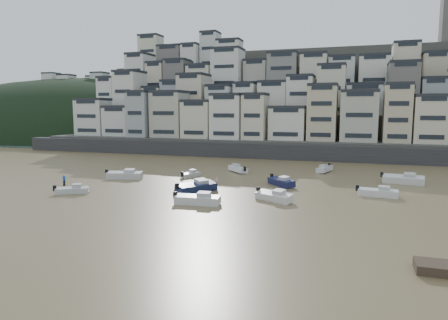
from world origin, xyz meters
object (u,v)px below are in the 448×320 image
(boat_c, at_px, (196,186))
(boat_g, at_px, (403,178))
(boat_j, at_px, (72,189))
(boat_f, at_px, (190,174))
(boat_k, at_px, (125,174))
(person_pink, at_px, (216,183))
(boat_d, at_px, (378,191))
(boat_e, at_px, (281,181))
(boat_h, at_px, (238,168))
(person_blue, at_px, (64,180))
(boat_a, at_px, (197,198))
(boat_i, at_px, (325,168))
(boat_b, at_px, (274,195))

(boat_c, height_order, boat_g, boat_c)
(boat_j, bearing_deg, boat_f, 29.72)
(boat_k, xyz_separation_m, person_pink, (17.53, -3.23, -0.01))
(boat_d, distance_m, boat_e, 14.15)
(boat_d, xyz_separation_m, boat_h, (-23.68, 13.91, -0.01))
(boat_c, distance_m, boat_f, 12.68)
(boat_f, xyz_separation_m, boat_h, (6.33, 7.65, 0.18))
(boat_e, distance_m, person_blue, 33.33)
(boat_a, relative_size, boat_g, 0.93)
(boat_a, relative_size, boat_e, 1.07)
(boat_d, distance_m, boat_k, 39.91)
(boat_h, xyz_separation_m, boat_i, (15.29, 5.20, -0.00))
(boat_b, relative_size, boat_c, 0.84)
(boat_a, bearing_deg, boat_e, 57.48)
(boat_g, distance_m, boat_i, 15.02)
(boat_d, xyz_separation_m, boat_f, (-30.01, 6.26, -0.19))
(boat_d, bearing_deg, boat_f, 172.52)
(boat_c, bearing_deg, boat_a, -123.52)
(boat_a, bearing_deg, boat_c, 107.77)
(boat_f, relative_size, person_blue, 2.43)
(boat_b, bearing_deg, boat_g, 73.15)
(person_pink, bearing_deg, boat_h, 94.76)
(boat_f, xyz_separation_m, boat_i, (21.62, 12.84, 0.17))
(boat_c, bearing_deg, boat_k, 101.06)
(boat_i, distance_m, person_pink, 25.30)
(boat_c, distance_m, boat_g, 32.72)
(boat_k, bearing_deg, person_blue, -138.97)
(boat_f, distance_m, person_blue, 20.27)
(boat_f, distance_m, boat_i, 25.15)
(boat_j, distance_m, person_pink, 20.30)
(boat_b, bearing_deg, boat_e, 121.71)
(boat_c, xyz_separation_m, boat_d, (24.30, 5.06, -0.15))
(boat_f, height_order, person_pink, person_pink)
(boat_j, height_order, person_blue, person_blue)
(boat_k, bearing_deg, boat_d, -16.85)
(boat_j, height_order, person_pink, person_pink)
(boat_h, relative_size, boat_k, 0.86)
(boat_h, bearing_deg, boat_d, -164.62)
(boat_d, relative_size, boat_i, 1.02)
(person_blue, relative_size, person_pink, 1.00)
(boat_h, relative_size, boat_i, 1.00)
(boat_c, relative_size, boat_h, 1.21)
(boat_a, distance_m, boat_f, 19.94)
(boat_a, relative_size, boat_i, 1.12)
(boat_i, bearing_deg, person_pink, -18.07)
(boat_b, distance_m, boat_h, 23.59)
(boat_d, distance_m, boat_h, 27.46)
(boat_c, xyz_separation_m, person_pink, (1.94, 3.07, -0.04))
(boat_c, distance_m, person_pink, 3.63)
(boat_k, bearing_deg, boat_j, -107.33)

